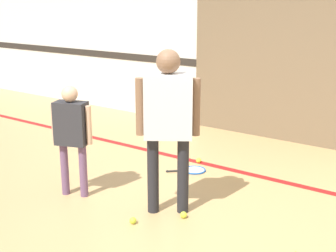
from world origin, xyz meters
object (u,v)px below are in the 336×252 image
(person_instructor, at_px, (168,115))
(tennis_ball_near_instructor, at_px, (133,221))
(racket_spare_on_floor, at_px, (193,170))
(tennis_ball_stray_right, at_px, (184,215))
(tennis_ball_by_spare_racket, at_px, (199,160))
(tennis_ball_stray_left, at_px, (154,198))
(person_student_left, at_px, (72,129))

(person_instructor, height_order, tennis_ball_near_instructor, person_instructor)
(person_instructor, bearing_deg, racket_spare_on_floor, 76.46)
(tennis_ball_stray_right, bearing_deg, tennis_ball_by_spare_racket, 116.85)
(tennis_ball_near_instructor, bearing_deg, tennis_ball_stray_left, 106.13)
(tennis_ball_by_spare_racket, bearing_deg, person_student_left, -108.39)
(person_instructor, relative_size, tennis_ball_stray_right, 24.34)
(tennis_ball_stray_left, bearing_deg, tennis_ball_stray_right, -17.29)
(person_instructor, bearing_deg, tennis_ball_near_instructor, -139.60)
(person_instructor, bearing_deg, tennis_ball_stray_right, -42.49)
(tennis_ball_by_spare_racket, bearing_deg, racket_spare_on_floor, -70.97)
(racket_spare_on_floor, bearing_deg, tennis_ball_near_instructor, 57.15)
(person_instructor, height_order, racket_spare_on_floor, person_instructor)
(tennis_ball_near_instructor, relative_size, tennis_ball_by_spare_racket, 1.00)
(person_student_left, xyz_separation_m, tennis_ball_stray_left, (0.79, 0.37, -0.71))
(tennis_ball_by_spare_racket, distance_m, tennis_ball_stray_right, 1.58)
(person_instructor, height_order, tennis_ball_stray_right, person_instructor)
(tennis_ball_stray_left, bearing_deg, tennis_ball_by_spare_racket, 100.82)
(racket_spare_on_floor, height_order, tennis_ball_by_spare_racket, tennis_ball_by_spare_racket)
(person_student_left, bearing_deg, tennis_ball_near_instructor, -29.29)
(tennis_ball_stray_right, bearing_deg, person_student_left, -169.82)
(tennis_ball_near_instructor, xyz_separation_m, tennis_ball_stray_left, (-0.15, 0.52, 0.00))
(person_instructor, xyz_separation_m, tennis_ball_stray_left, (-0.27, 0.12, -0.96))
(tennis_ball_stray_right, bearing_deg, racket_spare_on_floor, 118.70)
(person_instructor, xyz_separation_m, person_student_left, (-1.05, -0.26, -0.25))
(tennis_ball_near_instructor, bearing_deg, person_instructor, 74.40)
(tennis_ball_near_instructor, height_order, tennis_ball_stray_right, same)
(tennis_ball_near_instructor, height_order, tennis_ball_by_spare_racket, same)
(person_student_left, relative_size, tennis_ball_stray_right, 18.10)
(tennis_ball_near_instructor, distance_m, tennis_ball_by_spare_racket, 1.83)
(person_instructor, bearing_deg, tennis_ball_by_spare_racket, 76.17)
(racket_spare_on_floor, xyz_separation_m, tennis_ball_stray_left, (0.14, -0.98, 0.02))
(person_instructor, height_order, person_student_left, person_instructor)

